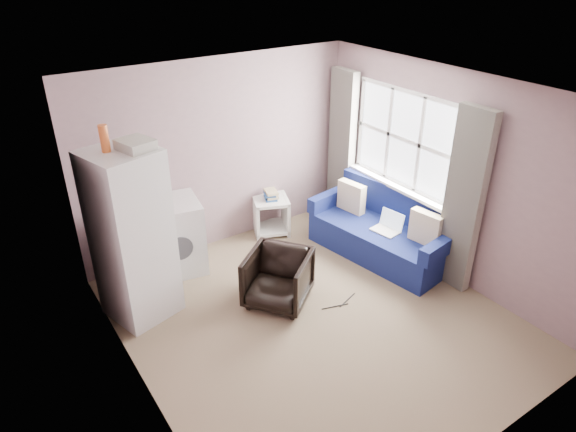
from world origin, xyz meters
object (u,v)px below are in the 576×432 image
object	(u,v)px
side_table	(271,213)
sofa	(385,231)
fridge	(132,235)
washing_machine	(174,235)
armchair	(278,276)

from	to	relation	value
side_table	sofa	xyz separation A→B (m)	(0.95, -1.31, 0.01)
fridge	washing_machine	xyz separation A→B (m)	(0.66, 0.59, -0.49)
armchair	sofa	distance (m)	1.77
fridge	sofa	bearing A→B (deg)	-26.17
armchair	washing_machine	distance (m)	1.48
side_table	sofa	size ratio (longest dim) A/B	0.32
sofa	washing_machine	bearing A→B (deg)	144.92
side_table	fridge	bearing A→B (deg)	-161.74
side_table	washing_machine	bearing A→B (deg)	-175.42
washing_machine	side_table	world-z (taller)	washing_machine
washing_machine	sofa	distance (m)	2.72
side_table	sofa	distance (m)	1.62
armchair	sofa	bearing A→B (deg)	56.51
washing_machine	sofa	world-z (taller)	washing_machine
washing_machine	side_table	distance (m)	1.51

